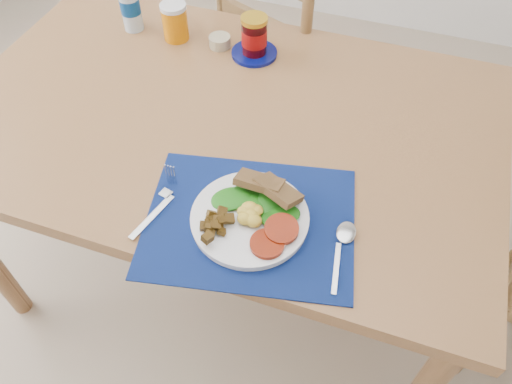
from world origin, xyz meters
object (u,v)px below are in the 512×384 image
at_px(chair_far, 281,44).
at_px(water_bottle, 129,2).
at_px(jam_on_saucer, 254,39).
at_px(juice_glass, 175,23).
at_px(breakfast_plate, 247,217).

xyz_separation_m(chair_far, water_bottle, (-0.37, -0.33, 0.27)).
xyz_separation_m(chair_far, jam_on_saucer, (0.01, -0.33, 0.23)).
bearing_deg(water_bottle, juice_glass, -1.69).
bearing_deg(water_bottle, chair_far, 41.12).
bearing_deg(juice_glass, chair_far, 55.20).
bearing_deg(water_bottle, jam_on_saucer, -0.95).
relative_size(water_bottle, jam_on_saucer, 1.52).
distance_m(juice_glass, jam_on_saucer, 0.24).
xyz_separation_m(water_bottle, juice_glass, (0.14, -0.00, -0.04)).
distance_m(chair_far, breakfast_plate, 0.94).
distance_m(water_bottle, juice_glass, 0.15).
bearing_deg(jam_on_saucer, chair_far, 92.57).
relative_size(breakfast_plate, jam_on_saucer, 1.87).
distance_m(chair_far, water_bottle, 0.57).
xyz_separation_m(breakfast_plate, jam_on_saucer, (-0.18, 0.57, 0.03)).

